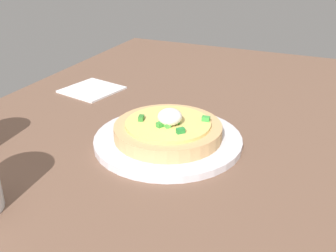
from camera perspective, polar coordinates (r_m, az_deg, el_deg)
The scene contains 4 objects.
dining_table at distance 70.65cm, azimuth -1.00°, elevation -2.20°, with size 124.86×76.90×3.20cm, color brown.
plate at distance 66.35cm, azimuth 0.00°, elevation -2.02°, with size 24.54×24.54×1.17cm, color silver.
pizza at distance 65.41cm, azimuth 0.01°, elevation -0.47°, with size 17.78×17.78×5.35cm.
napkin at distance 91.17cm, azimuth -10.83°, elevation 5.13°, with size 11.11×11.11×0.40cm, color white.
Camera 1 is at (-56.78, -26.26, 34.43)cm, focal length 42.64 mm.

